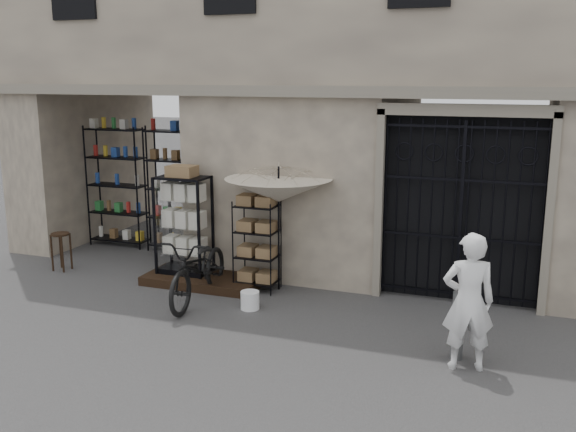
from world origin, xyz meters
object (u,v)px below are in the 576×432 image
at_px(wire_rack, 257,246).
at_px(bicycle, 200,301).
at_px(market_umbrella, 279,184).
at_px(wooden_stool, 61,251).
at_px(white_bucket, 250,300).
at_px(display_cabinet, 184,230).
at_px(steel_bollard, 458,326).
at_px(shopkeeper, 464,368).

xyz_separation_m(wire_rack, bicycle, (-0.63, -0.85, -0.74)).
relative_size(market_umbrella, wooden_stool, 3.58).
distance_m(white_bucket, bicycle, 0.89).
bearing_deg(wire_rack, display_cabinet, -167.03).
relative_size(white_bucket, steel_bollard, 0.33).
bearing_deg(market_umbrella, steel_bollard, -29.53).
relative_size(display_cabinet, market_umbrella, 0.73).
bearing_deg(market_umbrella, white_bucket, -95.20).
bearing_deg(market_umbrella, bicycle, -135.50).
relative_size(display_cabinet, steel_bollard, 2.07).
relative_size(wire_rack, wooden_stool, 2.18).
distance_m(bicycle, shopkeeper, 4.27).
xyz_separation_m(wooden_stool, steel_bollard, (7.17, -1.39, 0.07)).
bearing_deg(wooden_stool, bicycle, -11.03).
bearing_deg(market_umbrella, display_cabinet, -176.31).
distance_m(white_bucket, shopkeeper, 3.41).
bearing_deg(wooden_stool, wire_rack, 3.50).
relative_size(bicycle, wooden_stool, 2.95).
distance_m(market_umbrella, white_bucket, 1.93).
xyz_separation_m(bicycle, shopkeeper, (4.15, -1.01, 0.00)).
xyz_separation_m(white_bucket, bicycle, (-0.88, 0.05, -0.14)).
height_order(wire_rack, steel_bollard, wire_rack).
relative_size(white_bucket, wooden_stool, 0.42).
bearing_deg(display_cabinet, shopkeeper, -30.91).
xyz_separation_m(wire_rack, white_bucket, (0.25, -0.90, -0.60)).
relative_size(steel_bollard, shopkeeper, 0.52).
distance_m(market_umbrella, bicycle, 2.25).
bearing_deg(market_umbrella, wire_rack, -162.31).
relative_size(wooden_stool, steel_bollard, 0.79).
xyz_separation_m(display_cabinet, white_bucket, (1.61, -0.90, -0.77)).
relative_size(display_cabinet, shopkeeper, 1.07).
height_order(display_cabinet, shopkeeper, display_cabinet).
bearing_deg(white_bucket, market_umbrella, 84.80).
height_order(display_cabinet, wire_rack, display_cabinet).
height_order(bicycle, wooden_stool, bicycle).
height_order(market_umbrella, bicycle, market_umbrella).
distance_m(bicycle, steel_bollard, 4.12).
distance_m(market_umbrella, steel_bollard, 3.76).
distance_m(steel_bollard, shopkeeper, 0.52).
bearing_deg(bicycle, market_umbrella, 39.93).
relative_size(display_cabinet, white_bucket, 6.31).
distance_m(wire_rack, shopkeeper, 4.05).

